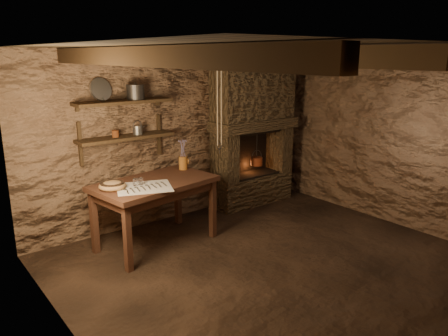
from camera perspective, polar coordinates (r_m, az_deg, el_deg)
floor at (r=5.14m, az=6.28°, el=-12.37°), size 4.50×4.50×0.00m
back_wall at (r=6.27m, az=-6.25°, el=4.20°), size 4.50×0.04×2.40m
left_wall at (r=3.58m, az=-20.08°, el=-4.66°), size 0.04×4.00×2.40m
right_wall at (r=6.47m, az=21.08°, el=3.63°), size 0.04×4.00×2.40m
ceiling at (r=4.58m, az=7.14°, el=15.44°), size 4.50×4.00×0.04m
beam_far_left at (r=3.68m, az=-10.21°, el=14.14°), size 0.14×3.95×0.16m
beam_mid_left at (r=4.25m, az=2.16°, el=14.39°), size 0.14×3.95×0.16m
beam_mid_right at (r=4.95m, az=11.34°, el=14.16°), size 0.14×3.95×0.16m
beam_far_right at (r=5.74m, az=18.10°, el=13.77°), size 0.14×3.95×0.16m
shelf_lower at (r=5.71m, az=-12.69°, el=3.93°), size 1.25×0.30×0.04m
shelf_upper at (r=5.65m, az=-12.95°, el=8.41°), size 1.25×0.30×0.04m
hearth at (r=6.82m, az=3.78°, el=5.32°), size 1.43×0.51×2.30m
work_table at (r=5.50m, az=-8.91°, el=-5.52°), size 1.56×1.04×0.83m
linen_cloth at (r=5.13m, az=-10.38°, el=-2.50°), size 0.76×0.69×0.01m
pewter_cutlery_row at (r=5.11m, az=-10.28°, el=-2.45°), size 0.55×0.38×0.01m
drinking_glasses at (r=5.23m, az=-10.82°, el=-1.70°), size 0.20×0.06×0.08m
stoneware_jug at (r=5.84m, az=-5.37°, el=1.48°), size 0.14×0.14×0.40m
wooden_bowl at (r=5.15m, az=-14.38°, el=-2.29°), size 0.33×0.33×0.11m
iron_stockpot at (r=5.71m, az=-11.47°, el=9.61°), size 0.23×0.23×0.17m
tin_pan at (r=5.63m, az=-15.82°, el=9.87°), size 0.30×0.17×0.28m
small_kettle at (r=5.77m, az=-11.21°, el=4.90°), size 0.20×0.18×0.18m
rusty_tin at (r=5.65m, az=-13.99°, el=4.37°), size 0.10×0.10×0.09m
red_pot at (r=6.92m, az=4.27°, el=0.97°), size 0.21×0.21×0.54m
hanging_ropes at (r=5.44m, az=-0.61°, el=9.07°), size 0.08×0.08×1.20m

